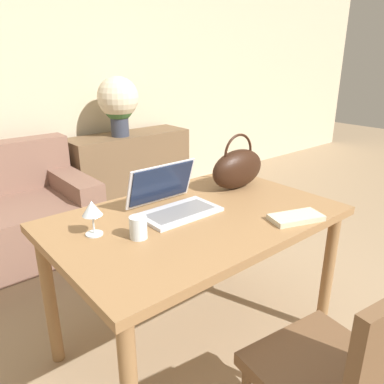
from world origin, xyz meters
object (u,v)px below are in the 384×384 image
(handbag, at_px, (238,168))
(chair, at_px, (348,375))
(drinking_glass, at_px, (138,227))
(wine_glass, at_px, (92,210))
(flower_vase, at_px, (118,102))
(laptop, at_px, (171,198))

(handbag, bearing_deg, chair, -117.67)
(drinking_glass, distance_m, wine_glass, 0.20)
(drinking_glass, relative_size, handbag, 0.26)
(handbag, xyz_separation_m, flower_vase, (0.25, 1.74, 0.19))
(drinking_glass, bearing_deg, chair, -73.48)
(chair, xyz_separation_m, flower_vase, (0.77, 2.73, 0.54))
(drinking_glass, height_order, flower_vase, flower_vase)
(drinking_glass, relative_size, flower_vase, 0.17)
(handbag, bearing_deg, drinking_glass, -167.20)
(chair, relative_size, flower_vase, 1.65)
(chair, bearing_deg, laptop, 95.50)
(handbag, bearing_deg, flower_vase, 81.89)
(wine_glass, distance_m, flower_vase, 2.11)
(chair, bearing_deg, flower_vase, 82.08)
(laptop, bearing_deg, chair, -92.27)
(laptop, relative_size, wine_glass, 2.49)
(laptop, distance_m, flower_vase, 1.92)
(chair, distance_m, handbag, 1.17)
(handbag, bearing_deg, wine_glass, -178.17)
(flower_vase, bearing_deg, chair, -105.69)
(chair, height_order, drinking_glass, chair)
(laptop, distance_m, wine_glass, 0.41)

